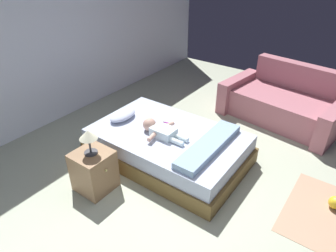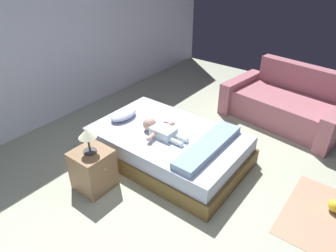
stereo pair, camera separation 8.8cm
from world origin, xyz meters
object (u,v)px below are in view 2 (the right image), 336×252
baby (160,130)px  toy_ball (335,206)px  toothbrush (168,123)px  lamp (87,135)px  nightstand (93,169)px  bed (168,146)px  pillow (123,115)px  couch (287,104)px

baby → toy_ball: bearing=-78.0°
toothbrush → lamp: 1.25m
baby → nightstand: bearing=161.2°
bed → pillow: size_ratio=4.74×
bed → toy_ball: (0.36, -2.07, -0.13)m
bed → nightstand: nightstand is taller
bed → nightstand: (-1.00, 0.37, 0.05)m
couch → bed: bearing=156.5°
toy_ball → toothbrush: bearing=94.2°
baby → lamp: lamp is taller
lamp → toy_ball: 2.86m
baby → couch: couch is taller
toothbrush → bed: bearing=-143.9°
toothbrush → nightstand: nightstand is taller
lamp → nightstand: bearing=-90.0°
bed → pillow: 0.80m
nightstand → pillow: bearing=22.5°
couch → toothbrush: bearing=151.0°
toothbrush → nightstand: 1.22m
bed → baby: 0.31m
lamp → bed: bearing=-20.2°
couch → pillow: bearing=142.6°
bed → couch: couch is taller
nightstand → lamp: (0.00, 0.00, 0.49)m
lamp → baby: bearing=-18.8°
baby → toothbrush: baby is taller
baby → couch: size_ratio=0.33×
toy_ball → baby: bearing=102.0°
baby → nightstand: (-0.90, 0.30, -0.23)m
couch → lamp: (-3.07, 1.27, 0.45)m
bed → toothbrush: toothbrush is taller
bed → baby: (-0.10, 0.06, 0.28)m
pillow → lamp: bearing=-157.5°
couch → lamp: couch is taller
toothbrush → toy_ball: bearing=-85.8°
nightstand → lamp: 0.49m
toothbrush → couch: couch is taller
bed → toothbrush: size_ratio=12.63×
lamp → toy_ball: bearing=-61.0°
bed → toothbrush: (0.19, 0.14, 0.22)m
nightstand → baby: bearing=-18.8°
nightstand → toothbrush: bearing=-10.7°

